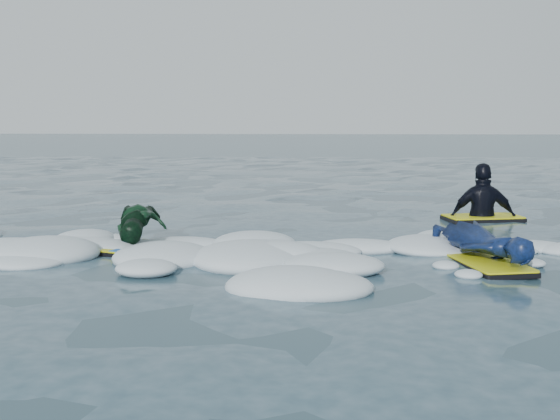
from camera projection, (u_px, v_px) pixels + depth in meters
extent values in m
plane|color=#182739|center=(261.00, 279.00, 6.97)|extent=(120.00, 120.00, 0.00)
cube|color=black|center=(490.00, 266.00, 7.40)|extent=(0.83, 1.19, 0.05)
cube|color=yellow|center=(490.00, 262.00, 7.40)|extent=(0.80, 1.17, 0.02)
imported|color=navy|center=(485.00, 243.00, 7.62)|extent=(1.08, 1.73, 0.39)
cube|color=black|center=(137.00, 249.00, 8.37)|extent=(0.79, 1.02, 0.04)
cube|color=yellow|center=(137.00, 246.00, 8.37)|extent=(0.76, 0.99, 0.02)
cube|color=blue|center=(136.00, 245.00, 8.37)|extent=(0.46, 0.85, 0.01)
imported|color=black|center=(140.00, 225.00, 8.54)|extent=(0.84, 1.43, 0.51)
cube|color=black|center=(483.00, 219.00, 10.81)|extent=(1.27, 0.87, 0.06)
cube|color=yellow|center=(483.00, 216.00, 10.80)|extent=(1.25, 0.84, 0.02)
imported|color=black|center=(483.00, 220.00, 10.81)|extent=(1.03, 0.45, 1.75)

